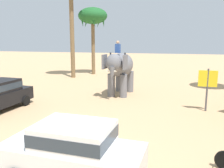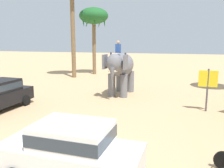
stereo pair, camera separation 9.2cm
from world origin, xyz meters
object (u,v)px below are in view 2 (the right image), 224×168
elephant_with_mahout (121,67)px  palm_tree_near_hut (94,17)px  signboard_yellow (208,82)px  car_sedan_foreground (71,150)px

elephant_with_mahout → palm_tree_near_hut: size_ratio=0.53×
palm_tree_near_hut → signboard_yellow: bearing=-48.7°
car_sedan_foreground → elephant_with_mahout: size_ratio=1.07×
car_sedan_foreground → elephant_with_mahout: bearing=95.2°
palm_tree_near_hut → signboard_yellow: (10.69, -12.17, -4.60)m
car_sedan_foreground → signboard_yellow: signboard_yellow is taller
signboard_yellow → palm_tree_near_hut: bearing=131.3°
car_sedan_foreground → palm_tree_near_hut: (-6.13, 20.29, 5.36)m
signboard_yellow → elephant_with_mahout: bearing=153.4°
elephant_with_mahout → palm_tree_near_hut: bearing=118.7°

